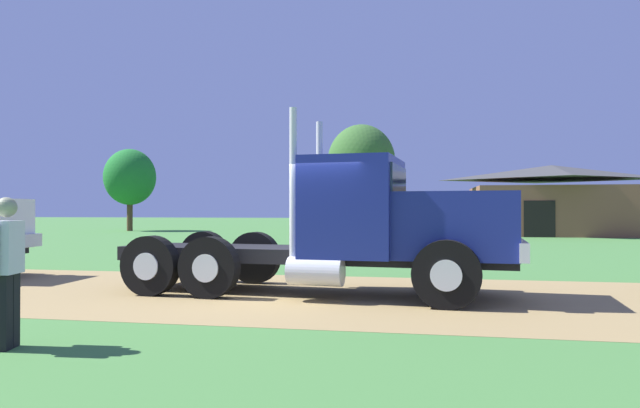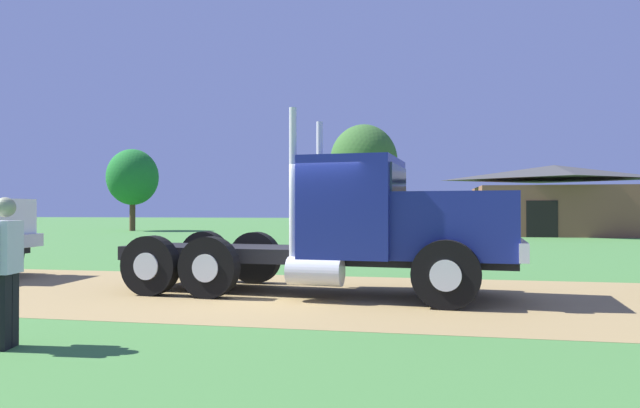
% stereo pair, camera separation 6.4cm
% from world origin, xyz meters
% --- Properties ---
extents(ground_plane, '(200.00, 200.00, 0.00)m').
position_xyz_m(ground_plane, '(0.00, 0.00, 0.00)').
color(ground_plane, '#437A38').
extents(dirt_track, '(120.00, 6.35, 0.01)m').
position_xyz_m(dirt_track, '(0.00, 0.00, 0.00)').
color(dirt_track, '#987E4D').
rests_on(dirt_track, ground_plane).
extents(truck_foreground_white, '(8.05, 3.12, 3.55)m').
position_xyz_m(truck_foreground_white, '(1.17, 0.12, 1.28)').
color(truck_foreground_white, black).
rests_on(truck_foreground_white, ground_plane).
extents(visitor_standing_near, '(0.34, 0.58, 1.81)m').
position_xyz_m(visitor_standing_near, '(-2.56, -4.91, 0.98)').
color(visitor_standing_near, silver).
rests_on(visitor_standing_near, ground_plane).
extents(shed_building, '(10.49, 7.71, 4.57)m').
position_xyz_m(shed_building, '(10.27, 28.88, 2.20)').
color(shed_building, brown).
rests_on(shed_building, ground_plane).
extents(tree_left, '(3.96, 3.96, 6.37)m').
position_xyz_m(tree_left, '(-20.51, 30.17, 4.17)').
color(tree_left, '#513823').
rests_on(tree_left, ground_plane).
extents(tree_mid, '(5.00, 5.00, 7.96)m').
position_xyz_m(tree_mid, '(-2.56, 31.43, 5.20)').
color(tree_mid, '#513823').
rests_on(tree_mid, ground_plane).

